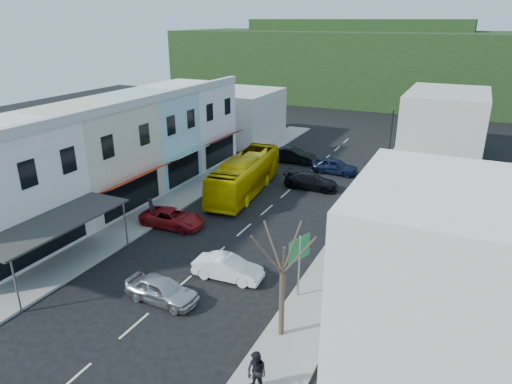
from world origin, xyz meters
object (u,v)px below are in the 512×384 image
object	(u,v)px
car_white	(228,268)
pedestrian_left	(152,211)
car_red	(172,217)
traffic_signal	(391,132)
bus	(245,175)
street_tree	(282,274)
direction_sign	(299,267)
car_silver	(162,289)
pedestrian_right	(257,374)

from	to	relation	value
car_white	pedestrian_left	distance (m)	9.67
car_red	traffic_signal	bearing A→B (deg)	-25.90
traffic_signal	car_red	bearing A→B (deg)	55.16
bus	street_tree	size ratio (longest dim) A/B	1.70
bus	direction_sign	xyz separation A→B (m)	(9.68, -13.02, 0.29)
car_silver	pedestrian_left	size ratio (longest dim) A/B	2.59
bus	car_silver	xyz separation A→B (m)	(3.26, -16.40, -0.85)
car_silver	pedestrian_left	distance (m)	10.20
pedestrian_left	street_tree	size ratio (longest dim) A/B	0.25
bus	pedestrian_left	bearing A→B (deg)	-117.24
street_tree	pedestrian_left	bearing A→B (deg)	149.87
pedestrian_right	street_tree	xyz separation A→B (m)	(-0.47, 3.72, 2.41)
pedestrian_left	pedestrian_right	distance (m)	18.02
bus	direction_sign	distance (m)	16.22
pedestrian_right	direction_sign	size ratio (longest dim) A/B	0.46
bus	traffic_signal	world-z (taller)	traffic_signal
pedestrian_left	traffic_signal	bearing A→B (deg)	-40.20
car_red	traffic_signal	xyz separation A→B (m)	(10.75, 26.28, 1.74)
pedestrian_left	direction_sign	distance (m)	13.74
street_tree	bus	bearing A→B (deg)	121.64
car_red	pedestrian_left	distance (m)	1.68
pedestrian_left	car_silver	bearing A→B (deg)	-155.02
direction_sign	street_tree	xyz separation A→B (m)	(0.42, -3.37, 1.57)
car_white	direction_sign	xyz separation A→B (m)	(4.33, -0.10, 1.14)
car_white	street_tree	bearing A→B (deg)	-130.14
pedestrian_left	bus	bearing A→B (deg)	-36.15
bus	street_tree	xyz separation A→B (m)	(10.10, -16.38, 1.86)
car_silver	pedestrian_right	distance (m)	8.19
bus	direction_sign	world-z (taller)	direction_sign
car_white	traffic_signal	world-z (taller)	traffic_signal
car_silver	car_white	bearing A→B (deg)	-28.88
car_silver	street_tree	xyz separation A→B (m)	(6.83, 0.02, 2.71)
car_red	direction_sign	world-z (taller)	direction_sign
car_white	pedestrian_left	bearing A→B (deg)	59.58
traffic_signal	direction_sign	bearing A→B (deg)	78.52
pedestrian_right	traffic_signal	xyz separation A→B (m)	(-1.48, 37.99, 1.44)
bus	car_silver	bearing A→B (deg)	-84.97
street_tree	traffic_signal	size ratio (longest dim) A/B	1.40
pedestrian_right	car_red	bearing A→B (deg)	151.13
car_white	pedestrian_left	xyz separation A→B (m)	(-8.66, 4.31, 0.30)
traffic_signal	street_tree	bearing A→B (deg)	79.10
street_tree	car_red	bearing A→B (deg)	145.84
bus	street_tree	world-z (taller)	street_tree
car_silver	pedestrian_left	xyz separation A→B (m)	(-6.57, 7.80, 0.30)
direction_sign	car_white	bearing A→B (deg)	-161.96
street_tree	car_silver	bearing A→B (deg)	-179.85
car_red	traffic_signal	distance (m)	28.45
car_white	traffic_signal	distance (m)	31.07
car_silver	direction_sign	bearing A→B (deg)	-60.17
direction_sign	street_tree	bearing A→B (deg)	-63.55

